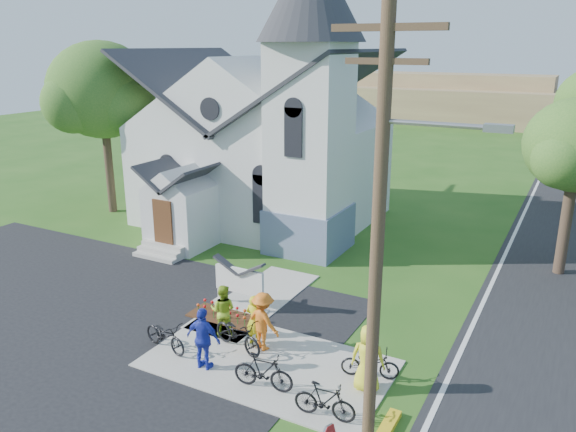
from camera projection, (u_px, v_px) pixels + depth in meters
The scene contains 19 objects.
ground at pixel (216, 359), 16.56m from camera, with size 120.00×120.00×0.00m, color #265317.
parking_lot at pixel (0, 333), 18.03m from camera, with size 20.00×16.00×0.02m, color black.
sidewalk at pixel (268, 363), 16.29m from camera, with size 7.00×4.00×0.05m, color #A6A196.
church at pixel (266, 121), 28.02m from camera, with size 12.35×12.00×13.00m.
church_sign at pixel (239, 281), 19.50m from camera, with size 2.20×0.40×1.70m.
flower_bed at pixel (226, 317), 19.03m from camera, with size 2.60×1.10×0.07m, color #381E0F.
utility_pole at pixel (381, 226), 11.29m from camera, with size 3.45×0.28×10.00m.
tree_lot_corner at pixel (102, 90), 29.38m from camera, with size 5.60×5.60×9.15m.
distant_hills at pixel (536, 108), 61.90m from camera, with size 61.00×10.00×5.60m.
cyclist_0 at pixel (254, 320), 17.08m from camera, with size 0.59×0.39×1.63m, color #CCC918.
bike_0 at pixel (165, 335), 16.89m from camera, with size 0.62×1.77×0.93m, color black.
cyclist_1 at pixel (223, 310), 17.63m from camera, with size 0.82×0.64×1.70m, color #8BB121.
bike_1 at pixel (263, 372), 14.92m from camera, with size 0.48×1.70×1.02m, color black.
cyclist_2 at pixel (204, 339), 15.77m from camera, with size 1.09×0.45×1.86m, color #2331B3.
bike_2 at pixel (238, 334), 16.87m from camera, with size 0.69×1.97×1.03m, color black.
cyclist_3 at pixel (263, 321), 16.80m from camera, with size 1.18×0.68×1.82m, color orange.
bike_3 at pixel (325, 401), 13.75m from camera, with size 0.45×1.59×0.96m, color black.
cyclist_4 at pixel (368, 358), 14.77m from camera, with size 0.92×0.60×1.88m, color yellow.
bike_4 at pixel (370, 363), 15.47m from camera, with size 0.56×1.61×0.84m, color black.
Camera 1 is at (8.78, -11.86, 8.89)m, focal length 35.00 mm.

